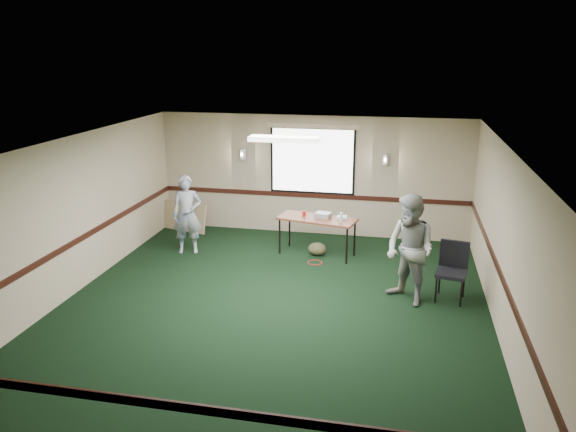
% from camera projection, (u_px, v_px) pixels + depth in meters
% --- Properties ---
extents(ground, '(8.00, 8.00, 0.00)m').
position_uv_depth(ground, '(272.00, 308.00, 9.24)').
color(ground, black).
rests_on(ground, ground).
extents(room_shell, '(8.00, 8.02, 8.00)m').
position_uv_depth(room_shell, '(297.00, 185.00, 10.78)').
color(room_shell, tan).
rests_on(room_shell, ground).
extents(folding_table, '(1.68, 0.95, 0.79)m').
position_uv_depth(folding_table, '(317.00, 221.00, 11.42)').
color(folding_table, '#5C291A').
rests_on(folding_table, ground).
extents(projector, '(0.34, 0.31, 0.10)m').
position_uv_depth(projector, '(323.00, 215.00, 11.43)').
color(projector, gray).
rests_on(projector, folding_table).
extents(game_console, '(0.21, 0.17, 0.05)m').
position_uv_depth(game_console, '(342.00, 217.00, 11.37)').
color(game_console, silver).
rests_on(game_console, folding_table).
extents(red_cup, '(0.07, 0.07, 0.11)m').
position_uv_depth(red_cup, '(304.00, 213.00, 11.51)').
color(red_cup, '#B3100B').
rests_on(red_cup, folding_table).
extents(water_bottle, '(0.06, 0.06, 0.19)m').
position_uv_depth(water_bottle, '(341.00, 217.00, 11.11)').
color(water_bottle, '#99C3FA').
rests_on(water_bottle, folding_table).
extents(duffel_bag, '(0.46, 0.40, 0.27)m').
position_uv_depth(duffel_bag, '(317.00, 249.00, 11.55)').
color(duffel_bag, '#464328').
rests_on(duffel_bag, ground).
extents(cable_coil, '(0.36, 0.36, 0.01)m').
position_uv_depth(cable_coil, '(315.00, 262.00, 11.17)').
color(cable_coil, red).
rests_on(cable_coil, ground).
extents(folded_table, '(1.29, 0.54, 0.66)m').
position_uv_depth(folded_table, '(182.00, 216.00, 13.10)').
color(folded_table, '#9D8261').
rests_on(folded_table, ground).
extents(conference_chair, '(0.57, 0.58, 0.99)m').
position_uv_depth(conference_chair, '(453.00, 266.00, 9.46)').
color(conference_chair, black).
rests_on(conference_chair, ground).
extents(person_left, '(0.68, 0.54, 1.64)m').
position_uv_depth(person_left, '(187.00, 214.00, 11.54)').
color(person_left, '#47619D').
rests_on(person_left, ground).
extents(person_right, '(1.14, 1.13, 1.85)m').
position_uv_depth(person_right, '(410.00, 250.00, 9.20)').
color(person_right, '#6986A4').
rests_on(person_right, ground).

